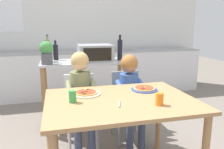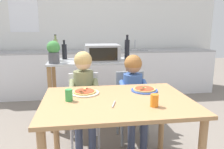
% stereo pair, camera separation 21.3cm
% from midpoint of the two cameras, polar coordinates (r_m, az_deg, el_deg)
% --- Properties ---
extents(ground_plane, '(12.05, 12.05, 0.00)m').
position_cam_midpoint_polar(ground_plane, '(3.27, -5.91, -12.39)').
color(ground_plane, slate).
extents(back_wall_tiled, '(5.41, 0.14, 2.70)m').
position_cam_midpoint_polar(back_wall_tiled, '(4.83, -9.64, 11.96)').
color(back_wall_tiled, white).
rests_on(back_wall_tiled, ground).
extents(kitchen_counter, '(4.87, 0.60, 1.09)m').
position_cam_midpoint_polar(kitchen_counter, '(4.52, -8.73, 0.39)').
color(kitchen_counter, silver).
rests_on(kitchen_counter, ground).
extents(kitchen_island_cart, '(1.18, 0.55, 0.90)m').
position_cam_midpoint_polar(kitchen_island_cart, '(3.10, -8.74, -1.98)').
color(kitchen_island_cart, '#B7BABF').
rests_on(kitchen_island_cart, ground).
extents(toaster_oven, '(0.45, 0.39, 0.22)m').
position_cam_midpoint_polar(toaster_oven, '(3.02, -6.46, 5.56)').
color(toaster_oven, '#999BA0').
rests_on(toaster_oven, kitchen_island_cart).
extents(bottle_clear_vinegar, '(0.07, 0.07, 0.35)m').
position_cam_midpoint_polar(bottle_clear_vinegar, '(3.06, 0.03, 6.47)').
color(bottle_clear_vinegar, black).
rests_on(bottle_clear_vinegar, kitchen_island_cart).
extents(bottle_brown_beer, '(0.06, 0.06, 0.35)m').
position_cam_midpoint_polar(bottle_brown_beer, '(3.04, -18.12, 5.92)').
color(bottle_brown_beer, olive).
rests_on(bottle_brown_beer, kitchen_island_cart).
extents(bottle_squat_spirits, '(0.07, 0.07, 0.27)m').
position_cam_midpoint_polar(bottle_squat_spirits, '(3.21, -16.14, 5.61)').
color(bottle_squat_spirits, black).
rests_on(bottle_squat_spirits, kitchen_island_cart).
extents(bottle_tall_green_wine, '(0.06, 0.06, 0.28)m').
position_cam_midpoint_polar(bottle_tall_green_wine, '(3.16, -18.45, 5.41)').
color(bottle_tall_green_wine, olive).
rests_on(bottle_tall_green_wine, kitchen_island_cart).
extents(potted_herb_plant, '(0.16, 0.16, 0.28)m').
position_cam_midpoint_polar(potted_herb_plant, '(2.86, -18.59, 5.51)').
color(potted_herb_plant, '#4C4C51').
rests_on(potted_herb_plant, kitchen_island_cart).
extents(dining_table, '(1.25, 0.92, 0.76)m').
position_cam_midpoint_polar(dining_table, '(1.92, -0.99, -9.27)').
color(dining_table, '#AD7F51').
rests_on(dining_table, ground).
extents(dining_chair_left, '(0.36, 0.36, 0.81)m').
position_cam_midpoint_polar(dining_chair_left, '(2.62, -10.42, -7.56)').
color(dining_chair_left, silver).
rests_on(dining_chair_left, ground).
extents(dining_chair_right, '(0.36, 0.36, 0.81)m').
position_cam_midpoint_polar(dining_chair_right, '(2.72, 1.62, -6.60)').
color(dining_chair_right, gray).
rests_on(dining_chair_right, ground).
extents(child_in_olive_shirt, '(0.32, 0.42, 1.08)m').
position_cam_midpoint_polar(child_in_olive_shirt, '(2.44, -10.42, -3.69)').
color(child_in_olive_shirt, '#424C6B').
rests_on(child_in_olive_shirt, ground).
extents(child_in_blue_striped_shirt, '(0.32, 0.42, 1.03)m').
position_cam_midpoint_polar(child_in_blue_striped_shirt, '(2.56, 2.37, -3.25)').
color(child_in_blue_striped_shirt, '#424C6B').
rests_on(child_in_blue_striped_shirt, ground).
extents(pizza_plate_cream, '(0.27, 0.27, 0.03)m').
position_cam_midpoint_polar(pizza_plate_cream, '(2.04, -9.71, -4.78)').
color(pizza_plate_cream, beige).
rests_on(pizza_plate_cream, dining_table).
extents(pizza_plate_blue_rimmed, '(0.25, 0.25, 0.03)m').
position_cam_midpoint_polar(pizza_plate_blue_rimmed, '(2.15, 5.51, -3.71)').
color(pizza_plate_blue_rimmed, '#3356B7').
rests_on(pizza_plate_blue_rimmed, dining_table).
extents(drinking_cup_green, '(0.06, 0.06, 0.10)m').
position_cam_midpoint_polar(drinking_cup_green, '(1.84, -13.41, -5.55)').
color(drinking_cup_green, green).
rests_on(drinking_cup_green, dining_table).
extents(drinking_cup_orange, '(0.06, 0.06, 0.10)m').
position_cam_midpoint_polar(drinking_cup_orange, '(1.75, 8.72, -6.29)').
color(drinking_cup_orange, orange).
rests_on(drinking_cup_orange, dining_table).
extents(serving_spoon, '(0.05, 0.14, 0.01)m').
position_cam_midpoint_polar(serving_spoon, '(1.75, -1.62, -7.64)').
color(serving_spoon, '#B7BABF').
rests_on(serving_spoon, dining_table).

